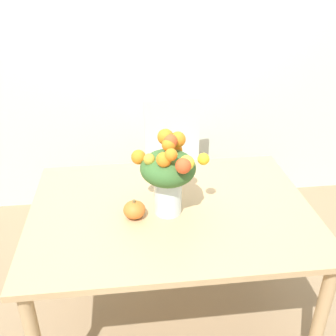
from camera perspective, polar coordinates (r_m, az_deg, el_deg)
name	(u,v)px	position (r m, az deg, el deg)	size (l,w,h in m)	color
ground_plane	(171,318)	(2.42, 0.41, -20.97)	(12.00, 12.00, 0.00)	#8E7556
wall_back	(148,34)	(2.96, -2.89, 18.80)	(8.00, 0.06, 2.70)	silver
dining_table	(171,224)	(1.96, 0.48, -8.12)	(1.36, 0.98, 0.76)	tan
flower_vase	(168,173)	(1.77, 0.06, -0.68)	(0.34, 0.29, 0.41)	silver
pumpkin	(134,210)	(1.83, -4.90, -6.05)	(0.10, 0.10, 0.09)	orange
dining_chair_near_window	(176,169)	(2.80, 1.10, -0.12)	(0.45, 0.45, 0.98)	silver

